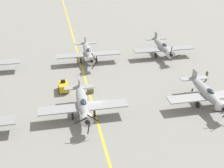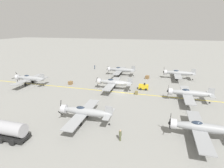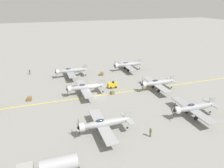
{
  "view_description": "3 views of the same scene",
  "coord_description": "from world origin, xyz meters",
  "px_view_note": "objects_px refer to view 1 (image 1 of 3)",
  "views": [
    {
      "loc": [
        5.03,
        38.08,
        23.66
      ],
      "look_at": [
        -2.65,
        0.42,
        3.79
      ],
      "focal_mm": 50.0,
      "sensor_mm": 36.0,
      "label": 1
    },
    {
      "loc": [
        -41.87,
        -9.47,
        16.44
      ],
      "look_at": [
        -4.58,
        0.65,
        3.68
      ],
      "focal_mm": 28.0,
      "sensor_mm": 36.0,
      "label": 2
    },
    {
      "loc": [
        -48.34,
        12.15,
        22.58
      ],
      "look_at": [
        -0.95,
        -4.2,
        3.06
      ],
      "focal_mm": 35.0,
      "sensor_mm": 36.0,
      "label": 3
    }
  ],
  "objects_px": {
    "airplane_mid_center": "(83,104)",
    "tow_tractor": "(63,86)",
    "ground_crew_inspecting": "(207,75)",
    "airplane_near_left": "(163,47)",
    "airplane_mid_left": "(207,93)",
    "airplane_near_center": "(88,52)",
    "supply_crate_outboard": "(90,90)"
  },
  "relations": [
    {
      "from": "airplane_near_left",
      "to": "supply_crate_outboard",
      "type": "bearing_deg",
      "value": 41.5
    },
    {
      "from": "airplane_mid_left",
      "to": "airplane_mid_center",
      "type": "relative_size",
      "value": 1.0
    },
    {
      "from": "airplane_mid_center",
      "to": "tow_tractor",
      "type": "height_order",
      "value": "airplane_mid_center"
    },
    {
      "from": "airplane_mid_center",
      "to": "supply_crate_outboard",
      "type": "distance_m",
      "value": 6.99
    },
    {
      "from": "airplane_near_left",
      "to": "airplane_mid_center",
      "type": "relative_size",
      "value": 1.0
    },
    {
      "from": "tow_tractor",
      "to": "airplane_near_center",
      "type": "bearing_deg",
      "value": -116.91
    },
    {
      "from": "airplane_mid_center",
      "to": "supply_crate_outboard",
      "type": "bearing_deg",
      "value": -116.6
    },
    {
      "from": "airplane_near_left",
      "to": "ground_crew_inspecting",
      "type": "height_order",
      "value": "airplane_near_left"
    },
    {
      "from": "ground_crew_inspecting",
      "to": "airplane_mid_left",
      "type": "bearing_deg",
      "value": 63.08
    },
    {
      "from": "airplane_near_center",
      "to": "airplane_mid_center",
      "type": "bearing_deg",
      "value": 93.59
    },
    {
      "from": "ground_crew_inspecting",
      "to": "airplane_near_left",
      "type": "bearing_deg",
      "value": -72.95
    },
    {
      "from": "airplane_mid_center",
      "to": "airplane_near_left",
      "type": "bearing_deg",
      "value": -144.95
    },
    {
      "from": "airplane_near_left",
      "to": "tow_tractor",
      "type": "xyz_separation_m",
      "value": [
        20.19,
        10.49,
        -1.22
      ]
    },
    {
      "from": "supply_crate_outboard",
      "to": "airplane_near_center",
      "type": "bearing_deg",
      "value": -96.39
    },
    {
      "from": "ground_crew_inspecting",
      "to": "tow_tractor",
      "type": "bearing_deg",
      "value": -2.92
    },
    {
      "from": "airplane_mid_center",
      "to": "tow_tractor",
      "type": "xyz_separation_m",
      "value": [
        2.19,
        -7.96,
        -1.22
      ]
    },
    {
      "from": "airplane_near_center",
      "to": "ground_crew_inspecting",
      "type": "distance_m",
      "value": 21.9
    },
    {
      "from": "airplane_mid_center",
      "to": "airplane_near_center",
      "type": "relative_size",
      "value": 1.0
    },
    {
      "from": "airplane_near_center",
      "to": "supply_crate_outboard",
      "type": "height_order",
      "value": "airplane_near_center"
    },
    {
      "from": "tow_tractor",
      "to": "supply_crate_outboard",
      "type": "xyz_separation_m",
      "value": [
        -4.06,
        1.42,
        -0.4
      ]
    },
    {
      "from": "airplane_near_left",
      "to": "ground_crew_inspecting",
      "type": "bearing_deg",
      "value": 112.12
    },
    {
      "from": "airplane_near_center",
      "to": "tow_tractor",
      "type": "relative_size",
      "value": 4.62
    },
    {
      "from": "airplane_near_center",
      "to": "ground_crew_inspecting",
      "type": "bearing_deg",
      "value": 160.51
    },
    {
      "from": "tow_tractor",
      "to": "ground_crew_inspecting",
      "type": "relative_size",
      "value": 1.4
    },
    {
      "from": "airplane_near_center",
      "to": "ground_crew_inspecting",
      "type": "xyz_separation_m",
      "value": [
        -18.37,
        11.88,
        -1.0
      ]
    },
    {
      "from": "airplane_mid_left",
      "to": "tow_tractor",
      "type": "distance_m",
      "value": 21.84
    },
    {
      "from": "airplane_mid_center",
      "to": "supply_crate_outboard",
      "type": "relative_size",
      "value": 12.8
    },
    {
      "from": "airplane_mid_left",
      "to": "supply_crate_outboard",
      "type": "bearing_deg",
      "value": -18.03
    },
    {
      "from": "airplane_near_left",
      "to": "tow_tractor",
      "type": "height_order",
      "value": "airplane_near_left"
    },
    {
      "from": "airplane_near_left",
      "to": "airplane_mid_left",
      "type": "bearing_deg",
      "value": 94.63
    },
    {
      "from": "ground_crew_inspecting",
      "to": "airplane_near_center",
      "type": "bearing_deg",
      "value": -32.9
    },
    {
      "from": "airplane_mid_center",
      "to": "airplane_near_center",
      "type": "distance_m",
      "value": 18.9
    }
  ]
}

